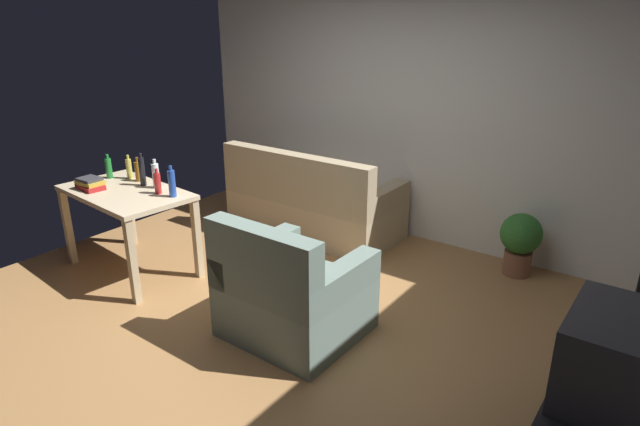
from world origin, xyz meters
The scene contains 15 objects.
ground_plane centered at (0.00, 0.00, -0.01)m, with size 5.20×4.40×0.02m, color #9E7042.
wall_rear centered at (0.00, 2.20, 1.35)m, with size 5.20×0.10×2.70m, color silver.
couch centered at (-0.80, 1.59, 0.31)m, with size 1.78×0.84×0.92m.
tv centered at (2.25, -0.15, 0.70)m, with size 0.41×0.60×0.44m.
desk centered at (-1.59, -0.06, 0.65)m, with size 1.26×0.81×0.76m.
potted_plant centered at (1.26, 1.90, 0.33)m, with size 0.36×0.36×0.57m.
armchair centered at (0.24, -0.04, 0.32)m, with size 0.91×0.85×0.92m.
bottle_green centered at (-2.02, 0.08, 0.86)m, with size 0.06×0.06×0.23m.
bottle_squat centered at (-1.85, 0.18, 0.86)m, with size 0.05×0.05×0.22m.
bottle_amber centered at (-1.72, 0.18, 0.86)m, with size 0.06×0.06×0.22m.
bottle_dark centered at (-1.57, 0.12, 0.89)m, with size 0.05×0.05×0.29m.
bottle_clear centered at (-1.42, 0.15, 0.87)m, with size 0.06×0.06×0.26m.
bottle_red centered at (-1.28, 0.05, 0.85)m, with size 0.06×0.06×0.22m.
bottle_blue centered at (-1.11, 0.07, 0.88)m, with size 0.06×0.06×0.27m.
book_stack centered at (-1.86, -0.22, 0.81)m, with size 0.27×0.18×0.10m.
Camera 1 is at (2.39, -2.64, 2.21)m, focal length 30.11 mm.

